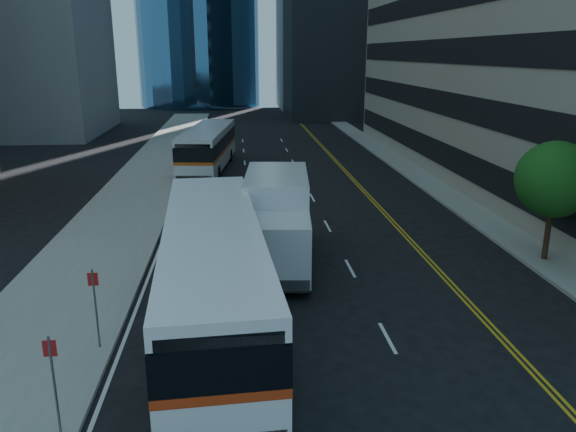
# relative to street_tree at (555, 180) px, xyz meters

# --- Properties ---
(ground) EXTENTS (160.00, 160.00, 0.00)m
(ground) POSITION_rel_street_tree_xyz_m (-9.00, -8.00, -3.64)
(ground) COLOR black
(ground) RESTS_ON ground
(sidewalk_west) EXTENTS (5.00, 90.00, 0.15)m
(sidewalk_west) POSITION_rel_street_tree_xyz_m (-19.50, 17.00, -3.57)
(sidewalk_west) COLOR gray
(sidewalk_west) RESTS_ON ground
(sidewalk_east) EXTENTS (2.00, 90.00, 0.15)m
(sidewalk_east) POSITION_rel_street_tree_xyz_m (-0.00, 17.00, -3.57)
(sidewalk_east) COLOR gray
(sidewalk_east) RESTS_ON ground
(street_tree) EXTENTS (3.20, 3.20, 5.10)m
(street_tree) POSITION_rel_street_tree_xyz_m (0.00, 0.00, 0.00)
(street_tree) COLOR #332114
(street_tree) RESTS_ON sidewalk_east
(bus_front) EXTENTS (3.80, 13.84, 3.53)m
(bus_front) POSITION_rel_street_tree_xyz_m (-13.97, -4.61, -1.71)
(bus_front) COLOR white
(bus_front) RESTS_ON ground
(bus_rear) EXTENTS (4.11, 12.54, 3.18)m
(bus_rear) POSITION_rel_street_tree_xyz_m (-15.31, 21.58, -1.91)
(bus_rear) COLOR silver
(bus_rear) RESTS_ON ground
(box_truck) EXTENTS (3.33, 7.93, 3.70)m
(box_truck) POSITION_rel_street_tree_xyz_m (-11.53, 0.97, -1.69)
(box_truck) COLOR silver
(box_truck) RESTS_ON ground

